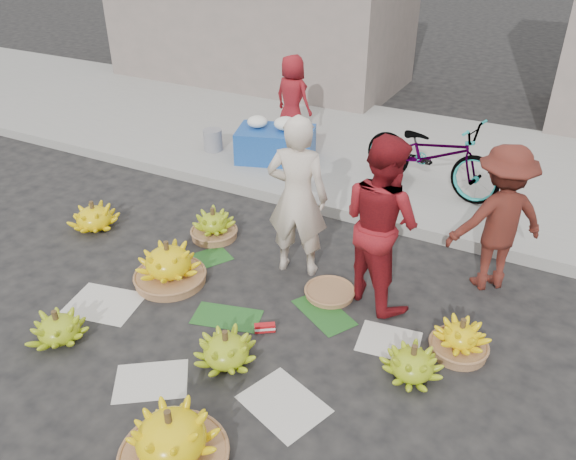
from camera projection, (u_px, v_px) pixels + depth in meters
The scene contains 22 objects.
ground at pixel (247, 309), 5.53m from camera, with size 80.00×80.00×0.00m, color black.
curb at pixel (336, 209), 7.17m from camera, with size 40.00×0.25×0.15m, color gray.
sidewalk at pixel (390, 154), 8.78m from camera, with size 40.00×4.00×0.12m, color gray.
newspaper_scatter at pixel (199, 359), 4.92m from camera, with size 3.20×1.80×0.00m, color silver, non-canonical shape.
banana_leaves at pixel (248, 295), 5.72m from camera, with size 2.00×1.00×0.00m, color #1A4F1B, non-canonical shape.
banana_bunch_0 at pixel (169, 264), 5.82m from camera, with size 0.74×0.74×0.49m.
banana_bunch_1 at pixel (58, 328), 5.07m from camera, with size 0.65×0.65×0.33m.
banana_bunch_2 at pixel (172, 440), 3.91m from camera, with size 0.85×0.85×0.51m.
banana_bunch_3 at pixel (226, 349), 4.81m from camera, with size 0.68×0.68×0.35m.
banana_bunch_4 at pixel (412, 363), 4.68m from camera, with size 0.60×0.60×0.33m.
banana_bunch_5 at pixel (460, 339), 4.92m from camera, with size 0.55×0.55×0.37m.
banana_bunch_6 at pixel (94, 217), 6.81m from camera, with size 0.66×0.66×0.37m.
banana_bunch_7 at pixel (214, 225), 6.63m from camera, with size 0.57×0.57×0.39m.
basket_spare at pixel (330, 293), 5.71m from camera, with size 0.49×0.49×0.06m, color brown.
incense_stack at pixel (265, 328), 5.21m from camera, with size 0.19×0.06×0.08m, color red.
vendor_cream at pixel (297, 198), 5.69m from camera, with size 0.64×0.42×1.74m, color beige.
vendor_red at pixel (381, 222), 5.27m from camera, with size 0.84×0.66×1.73m, color maroon.
man_striped at pixel (499, 219), 5.51m from camera, with size 1.00×0.57×1.54m, color maroon.
flower_table at pixel (276, 142), 8.30m from camera, with size 1.28×1.01×0.65m.
grey_bucket at pixel (213, 140), 8.67m from camera, with size 0.29×0.29×0.33m, color gray.
flower_vendor at pixel (292, 98), 8.86m from camera, with size 0.66×0.43×1.34m, color maroon.
bicycle at pixel (432, 154), 7.32m from camera, with size 1.91×0.67×1.00m, color gray.
Camera 1 is at (2.41, -3.68, 3.47)m, focal length 35.00 mm.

